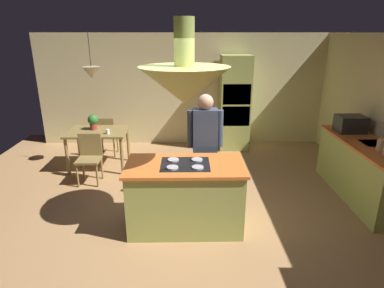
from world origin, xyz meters
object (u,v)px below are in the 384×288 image
at_px(dining_table, 98,136).
at_px(microwave_on_counter, 350,124).
at_px(oven_tower, 234,103).
at_px(chair_by_back_wall, 106,134).
at_px(potted_plant_on_table, 93,121).
at_px(chair_facing_island, 90,155).
at_px(canister_sugar, 381,145).
at_px(kitchen_island, 185,196).
at_px(person_at_island, 205,142).
at_px(cup_on_table, 108,132).

xyz_separation_m(dining_table, microwave_on_counter, (4.54, -0.69, 0.41)).
height_order(oven_tower, chair_by_back_wall, oven_tower).
bearing_deg(chair_by_back_wall, oven_tower, -169.65).
xyz_separation_m(chair_by_back_wall, potted_plant_on_table, (-0.09, -0.55, 0.42)).
bearing_deg(potted_plant_on_table, chair_facing_island, -82.88).
relative_size(chair_by_back_wall, canister_sugar, 5.06).
height_order(chair_facing_island, microwave_on_counter, microwave_on_counter).
distance_m(potted_plant_on_table, canister_sugar, 4.94).
relative_size(kitchen_island, chair_facing_island, 1.79).
bearing_deg(person_at_island, potted_plant_on_table, 144.22).
relative_size(oven_tower, chair_facing_island, 2.41).
xyz_separation_m(oven_tower, microwave_on_counter, (1.74, -1.83, 0.02)).
bearing_deg(microwave_on_counter, chair_by_back_wall, 163.80).
relative_size(kitchen_island, oven_tower, 0.74).
xyz_separation_m(person_at_island, canister_sugar, (2.54, -0.21, 0.02)).
xyz_separation_m(oven_tower, cup_on_table, (-2.55, -1.35, -0.24)).
bearing_deg(dining_table, person_at_island, -35.38).
xyz_separation_m(dining_table, potted_plant_on_table, (-0.09, 0.09, 0.27)).
bearing_deg(kitchen_island, canister_sugar, 9.38).
bearing_deg(cup_on_table, oven_tower, 27.85).
bearing_deg(cup_on_table, chair_facing_island, -120.20).
relative_size(oven_tower, chair_by_back_wall, 2.41).
height_order(cup_on_table, microwave_on_counter, microwave_on_counter).
bearing_deg(potted_plant_on_table, dining_table, -43.67).
height_order(chair_facing_island, cup_on_table, chair_facing_island).
xyz_separation_m(chair_facing_island, chair_by_back_wall, (0.00, 1.26, 0.00)).
xyz_separation_m(potted_plant_on_table, canister_sugar, (4.63, -1.72, 0.09)).
xyz_separation_m(person_at_island, chair_by_back_wall, (-2.00, 2.05, -0.49)).
bearing_deg(dining_table, chair_facing_island, -90.00).
bearing_deg(dining_table, potted_plant_on_table, 136.33).
bearing_deg(person_at_island, chair_facing_island, 158.51).
xyz_separation_m(kitchen_island, dining_table, (-1.70, 2.10, 0.19)).
relative_size(chair_by_back_wall, microwave_on_counter, 1.89).
bearing_deg(potted_plant_on_table, person_at_island, -35.78).
bearing_deg(oven_tower, canister_sugar, -57.90).
relative_size(person_at_island, microwave_on_counter, 3.75).
xyz_separation_m(kitchen_island, oven_tower, (1.10, 3.24, 0.58)).
height_order(canister_sugar, microwave_on_counter, microwave_on_counter).
bearing_deg(microwave_on_counter, canister_sugar, -90.00).
xyz_separation_m(dining_table, person_at_island, (2.00, -1.42, 0.34)).
distance_m(chair_by_back_wall, canister_sugar, 5.10).
bearing_deg(chair_facing_island, microwave_on_counter, -0.70).
xyz_separation_m(oven_tower, chair_by_back_wall, (-2.80, -0.51, -0.55)).
xyz_separation_m(oven_tower, person_at_island, (-0.80, -2.56, -0.05)).
xyz_separation_m(oven_tower, potted_plant_on_table, (-2.89, -1.06, -0.12)).
height_order(kitchen_island, cup_on_table, kitchen_island).
height_order(person_at_island, chair_by_back_wall, person_at_island).
bearing_deg(canister_sugar, chair_by_back_wall, 153.51).
bearing_deg(canister_sugar, oven_tower, 122.10).
relative_size(chair_facing_island, chair_by_back_wall, 1.00).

